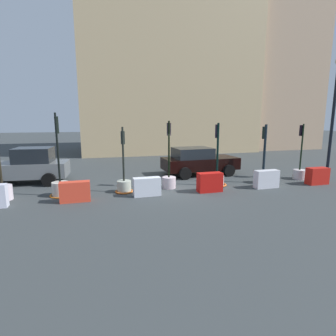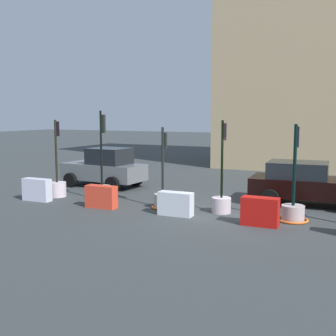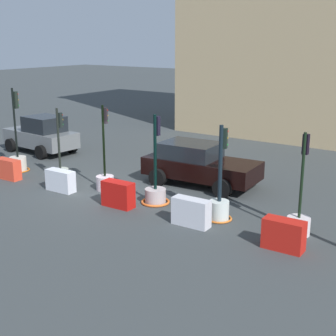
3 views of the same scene
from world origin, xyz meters
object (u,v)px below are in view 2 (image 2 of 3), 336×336
traffic_light_2 (163,196)px  car_black_sedan (308,183)px  traffic_light_0 (57,185)px  construction_barrier_1 (101,197)px  traffic_light_3 (222,198)px  car_grey_saloon (105,168)px  traffic_light_1 (102,188)px  construction_barrier_3 (260,212)px  construction_barrier_0 (37,190)px  construction_barrier_2 (176,204)px  traffic_light_4 (293,208)px

traffic_light_2 → car_black_sedan: traffic_light_2 is taller
traffic_light_0 → car_black_sedan: size_ratio=0.70×
traffic_light_2 → construction_barrier_1: bearing=-154.9°
traffic_light_3 → car_grey_saloon: bearing=157.5°
traffic_light_1 → construction_barrier_3: 6.33m
traffic_light_1 → traffic_light_2: 2.61m
traffic_light_0 → car_grey_saloon: bearing=82.7°
traffic_light_2 → construction_barrier_1: traffic_light_2 is taller
traffic_light_3 → traffic_light_0: bearing=-178.7°
traffic_light_1 → construction_barrier_1: (0.65, -1.00, -0.10)m
construction_barrier_0 → construction_barrier_2: construction_barrier_0 is taller
construction_barrier_3 → car_grey_saloon: 8.88m
traffic_light_1 → car_grey_saloon: (-1.77, 2.81, 0.36)m
car_black_sedan → construction_barrier_1: bearing=-150.5°
traffic_light_2 → traffic_light_3: bearing=5.8°
construction_barrier_0 → construction_barrier_3: bearing=0.4°
construction_barrier_0 → car_grey_saloon: 3.89m
traffic_light_2 → car_grey_saloon: (-4.38, 2.89, 0.43)m
traffic_light_4 → construction_barrier_1: 6.47m
traffic_light_4 → car_black_sedan: 2.66m
traffic_light_4 → traffic_light_2: bearing=-178.8°
traffic_light_0 → construction_barrier_3: size_ratio=2.80×
construction_barrier_1 → construction_barrier_3: (5.60, 0.03, 0.03)m
car_black_sedan → construction_barrier_0: bearing=-158.5°
construction_barrier_2 → construction_barrier_3: 2.78m
traffic_light_4 → car_grey_saloon: (-8.80, 2.79, 0.43)m
traffic_light_0 → car_grey_saloon: 2.88m
traffic_light_2 → traffic_light_4: (4.43, 0.09, -0.01)m
construction_barrier_0 → construction_barrier_3: size_ratio=1.06×
traffic_light_3 → construction_barrier_1: bearing=-164.4°
construction_barrier_0 → traffic_light_1: bearing=24.5°
traffic_light_0 → construction_barrier_1: (2.78, -0.97, -0.09)m
construction_barrier_0 → car_grey_saloon: bearing=82.7°
construction_barrier_0 → traffic_light_3: bearing=9.5°
construction_barrier_2 → construction_barrier_0: bearing=-178.6°
traffic_light_0 → car_grey_saloon: traffic_light_0 is taller
car_black_sedan → car_grey_saloon: bearing=179.0°
traffic_light_1 → traffic_light_3: bearing=1.6°
traffic_light_2 → traffic_light_4: size_ratio=0.95×
traffic_light_4 → construction_barrier_2: traffic_light_4 is taller
traffic_light_3 → construction_barrier_2: bearing=-139.9°
traffic_light_3 → construction_barrier_0: bearing=-170.5°
construction_barrier_2 → car_black_sedan: car_black_sedan is taller
traffic_light_0 → traffic_light_3: size_ratio=0.99×
traffic_light_3 → car_grey_saloon: traffic_light_3 is taller
construction_barrier_3 → traffic_light_0: bearing=173.6°
construction_barrier_2 → construction_barrier_3: size_ratio=1.04×
construction_barrier_0 → construction_barrier_1: 2.91m
traffic_light_1 → construction_barrier_0: (-2.26, -1.03, -0.07)m
construction_barrier_2 → traffic_light_2: bearing=136.9°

